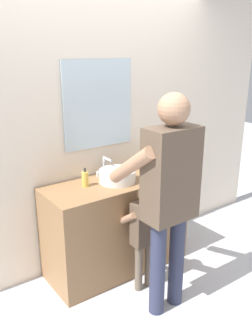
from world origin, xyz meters
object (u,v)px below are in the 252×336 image
toothbrush_cup (145,166)px  soap_bottle (85,179)px  adult_parent (169,188)px  child_toddler (144,229)px

toothbrush_cup → soap_bottle: (-0.66, -0.01, 0.01)m
soap_bottle → adult_parent: size_ratio=0.10×
soap_bottle → adult_parent: adult_parent is taller
toothbrush_cup → soap_bottle: bearing=-179.4°
toothbrush_cup → child_toddler: 0.70m
soap_bottle → child_toddler: (0.28, -0.45, -0.37)m
toothbrush_cup → adult_parent: adult_parent is taller
toothbrush_cup → child_toddler: (-0.38, -0.46, -0.36)m
child_toddler → toothbrush_cup: bearing=50.7°
toothbrush_cup → soap_bottle: 0.66m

